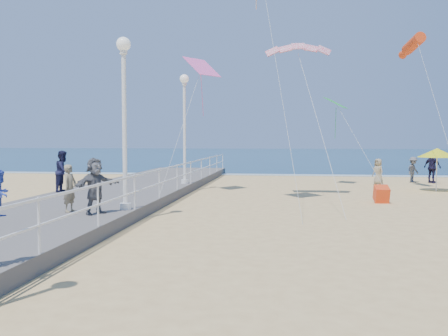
# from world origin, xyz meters

# --- Properties ---
(ground) EXTENTS (160.00, 160.00, 0.00)m
(ground) POSITION_xyz_m (0.00, 0.00, 0.00)
(ground) COLOR #EBC57B
(ground) RESTS_ON ground
(ocean) EXTENTS (160.00, 90.00, 0.05)m
(ocean) POSITION_xyz_m (0.00, 65.00, 0.01)
(ocean) COLOR #0D314F
(ocean) RESTS_ON ground
(surf_line) EXTENTS (160.00, 1.20, 0.04)m
(surf_line) POSITION_xyz_m (0.00, 20.50, 0.03)
(surf_line) COLOR white
(surf_line) RESTS_ON ground
(boardwalk) EXTENTS (5.00, 44.00, 0.40)m
(boardwalk) POSITION_xyz_m (-7.50, 0.00, 0.20)
(boardwalk) COLOR slate
(boardwalk) RESTS_ON ground
(railing) EXTENTS (0.05, 42.00, 0.55)m
(railing) POSITION_xyz_m (-5.05, 0.00, 1.25)
(railing) COLOR white
(railing) RESTS_ON boardwalk
(lamp_post_mid) EXTENTS (0.44, 0.44, 5.32)m
(lamp_post_mid) POSITION_xyz_m (-5.35, 0.00, 3.66)
(lamp_post_mid) COLOR white
(lamp_post_mid) RESTS_ON boardwalk
(lamp_post_far) EXTENTS (0.44, 0.44, 5.32)m
(lamp_post_far) POSITION_xyz_m (-5.35, 9.00, 3.66)
(lamp_post_far) COLOR white
(lamp_post_far) RESTS_ON boardwalk
(toddler_held) EXTENTS (0.31, 0.40, 0.83)m
(toddler_held) POSITION_xyz_m (-5.25, -6.92, 1.66)
(toddler_held) COLOR blue
(toddler_held) RESTS_ON boardwalk
(spectator_5) EXTENTS (1.19, 1.58, 1.66)m
(spectator_5) POSITION_xyz_m (-5.92, -1.01, 1.23)
(spectator_5) COLOR slate
(spectator_5) RESTS_ON boardwalk
(spectator_6) EXTENTS (0.42, 0.57, 1.43)m
(spectator_6) POSITION_xyz_m (-6.82, -0.75, 1.12)
(spectator_6) COLOR gray
(spectator_6) RESTS_ON boardwalk
(spectator_7) EXTENTS (0.65, 0.84, 1.71)m
(spectator_7) POSITION_xyz_m (-9.60, 4.71, 1.26)
(spectator_7) COLOR #1A1B3A
(spectator_7) RESTS_ON boardwalk
(beach_walker_a) EXTENTS (1.08, 1.11, 1.53)m
(beach_walker_a) POSITION_xyz_m (7.06, 15.80, 0.76)
(beach_walker_a) COLOR #5D5D62
(beach_walker_a) RESTS_ON ground
(beach_walker_b) EXTENTS (1.03, 1.14, 1.86)m
(beach_walker_b) POSITION_xyz_m (8.04, 15.40, 0.93)
(beach_walker_b) COLOR #1B1836
(beach_walker_b) RESTS_ON ground
(beach_walker_c) EXTENTS (0.80, 0.87, 1.49)m
(beach_walker_c) POSITION_xyz_m (4.69, 13.78, 0.74)
(beach_walker_c) COLOR gray
(beach_walker_c) RESTS_ON ground
(box_kite) EXTENTS (0.59, 0.74, 0.74)m
(box_kite) POSITION_xyz_m (3.44, 5.76, 0.30)
(box_kite) COLOR red
(box_kite) RESTS_ON ground
(beach_umbrella) EXTENTS (1.90, 1.90, 2.14)m
(beach_umbrella) POSITION_xyz_m (6.94, 10.68, 1.91)
(beach_umbrella) COLOR white
(beach_umbrella) RESTS_ON ground
(kite_parafoil) EXTENTS (2.87, 0.94, 0.65)m
(kite_parafoil) POSITION_xyz_m (0.07, 7.11, 6.60)
(kite_parafoil) COLOR red
(kite_windsock) EXTENTS (1.03, 2.82, 1.11)m
(kite_windsock) POSITION_xyz_m (5.80, 11.03, 7.29)
(kite_windsock) COLOR red
(kite_diamond_pink) EXTENTS (1.79, 1.88, 0.94)m
(kite_diamond_pink) POSITION_xyz_m (-4.41, 8.61, 6.00)
(kite_diamond_pink) COLOR #FF5DB5
(kite_diamond_green) EXTENTS (1.45, 1.54, 0.61)m
(kite_diamond_green) POSITION_xyz_m (2.28, 13.45, 4.57)
(kite_diamond_green) COLOR green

